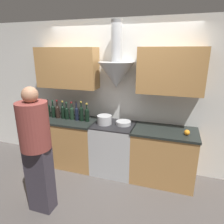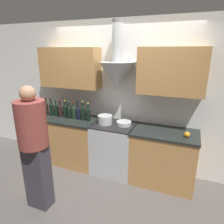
{
  "view_description": "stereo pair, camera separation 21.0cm",
  "coord_description": "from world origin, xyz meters",
  "px_view_note": "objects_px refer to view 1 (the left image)",
  "views": [
    {
      "loc": [
        0.95,
        -2.72,
        2.1
      ],
      "look_at": [
        0.0,
        0.21,
        1.14
      ],
      "focal_mm": 32.0,
      "sensor_mm": 36.0,
      "label": 1
    },
    {
      "loc": [
        1.14,
        -2.64,
        2.1
      ],
      "look_at": [
        0.0,
        0.21,
        1.14
      ],
      "focal_mm": 32.0,
      "sensor_mm": 36.0,
      "label": 2
    }
  ],
  "objects_px": {
    "wine_bottle_5": "(67,112)",
    "stock_pot": "(104,120)",
    "wine_bottle_0": "(43,110)",
    "wine_bottle_4": "(63,111)",
    "wine_bottle_8": "(81,113)",
    "wine_bottle_7": "(77,113)",
    "wine_bottle_9": "(87,114)",
    "orange_fruit": "(187,132)",
    "wine_bottle_6": "(72,112)",
    "wine_bottle_2": "(53,111)",
    "wine_bottle_1": "(48,110)",
    "wine_bottle_3": "(58,111)",
    "person_foreground_left": "(36,147)",
    "mixing_bowl": "(123,123)",
    "stove_range": "(114,148)"
  },
  "relations": [
    {
      "from": "wine_bottle_2",
      "to": "wine_bottle_9",
      "type": "height_order",
      "value": "same"
    },
    {
      "from": "wine_bottle_4",
      "to": "orange_fruit",
      "type": "height_order",
      "value": "wine_bottle_4"
    },
    {
      "from": "wine_bottle_0",
      "to": "stove_range",
      "type": "bearing_deg",
      "value": 0.21
    },
    {
      "from": "stove_range",
      "to": "wine_bottle_0",
      "type": "bearing_deg",
      "value": -179.79
    },
    {
      "from": "stove_range",
      "to": "wine_bottle_2",
      "type": "relative_size",
      "value": 2.71
    },
    {
      "from": "wine_bottle_0",
      "to": "wine_bottle_6",
      "type": "distance_m",
      "value": 0.6
    },
    {
      "from": "mixing_bowl",
      "to": "wine_bottle_5",
      "type": "bearing_deg",
      "value": -178.1
    },
    {
      "from": "wine_bottle_4",
      "to": "wine_bottle_8",
      "type": "relative_size",
      "value": 0.93
    },
    {
      "from": "wine_bottle_7",
      "to": "person_foreground_left",
      "type": "bearing_deg",
      "value": -88.13
    },
    {
      "from": "stove_range",
      "to": "stock_pot",
      "type": "relative_size",
      "value": 3.59
    },
    {
      "from": "wine_bottle_3",
      "to": "wine_bottle_4",
      "type": "relative_size",
      "value": 1.03
    },
    {
      "from": "orange_fruit",
      "to": "wine_bottle_8",
      "type": "bearing_deg",
      "value": 177.04
    },
    {
      "from": "wine_bottle_2",
      "to": "wine_bottle_9",
      "type": "bearing_deg",
      "value": -1.09
    },
    {
      "from": "wine_bottle_8",
      "to": "orange_fruit",
      "type": "relative_size",
      "value": 4.33
    },
    {
      "from": "wine_bottle_9",
      "to": "person_foreground_left",
      "type": "height_order",
      "value": "person_foreground_left"
    },
    {
      "from": "wine_bottle_5",
      "to": "wine_bottle_8",
      "type": "distance_m",
      "value": 0.3
    },
    {
      "from": "wine_bottle_4",
      "to": "wine_bottle_8",
      "type": "distance_m",
      "value": 0.38
    },
    {
      "from": "wine_bottle_2",
      "to": "wine_bottle_4",
      "type": "relative_size",
      "value": 1.0
    },
    {
      "from": "stove_range",
      "to": "wine_bottle_5",
      "type": "bearing_deg",
      "value": 179.96
    },
    {
      "from": "wine_bottle_1",
      "to": "wine_bottle_3",
      "type": "xyz_separation_m",
      "value": [
        0.21,
        -0.01,
        -0.0
      ]
    },
    {
      "from": "wine_bottle_5",
      "to": "orange_fruit",
      "type": "xyz_separation_m",
      "value": [
        2.06,
        -0.09,
        -0.08
      ]
    },
    {
      "from": "wine_bottle_0",
      "to": "wine_bottle_7",
      "type": "distance_m",
      "value": 0.7
    },
    {
      "from": "wine_bottle_1",
      "to": "wine_bottle_5",
      "type": "xyz_separation_m",
      "value": [
        0.4,
        -0.02,
        -0.01
      ]
    },
    {
      "from": "wine_bottle_8",
      "to": "wine_bottle_2",
      "type": "bearing_deg",
      "value": 178.27
    },
    {
      "from": "wine_bottle_1",
      "to": "wine_bottle_7",
      "type": "xyz_separation_m",
      "value": [
        0.6,
        -0.01,
        -0.0
      ]
    },
    {
      "from": "wine_bottle_0",
      "to": "wine_bottle_6",
      "type": "bearing_deg",
      "value": 1.73
    },
    {
      "from": "wine_bottle_3",
      "to": "wine_bottle_9",
      "type": "relative_size",
      "value": 1.03
    },
    {
      "from": "wine_bottle_5",
      "to": "stock_pot",
      "type": "xyz_separation_m",
      "value": [
        0.74,
        -0.02,
        -0.05
      ]
    },
    {
      "from": "wine_bottle_0",
      "to": "person_foreground_left",
      "type": "relative_size",
      "value": 0.2
    },
    {
      "from": "wine_bottle_8",
      "to": "stock_pot",
      "type": "xyz_separation_m",
      "value": [
        0.44,
        -0.02,
        -0.07
      ]
    },
    {
      "from": "wine_bottle_7",
      "to": "wine_bottle_9",
      "type": "distance_m",
      "value": 0.2
    },
    {
      "from": "wine_bottle_1",
      "to": "wine_bottle_9",
      "type": "height_order",
      "value": "wine_bottle_9"
    },
    {
      "from": "wine_bottle_2",
      "to": "mixing_bowl",
      "type": "relative_size",
      "value": 1.32
    },
    {
      "from": "wine_bottle_1",
      "to": "wine_bottle_4",
      "type": "xyz_separation_m",
      "value": [
        0.32,
        -0.0,
        0.0
      ]
    },
    {
      "from": "wine_bottle_4",
      "to": "wine_bottle_8",
      "type": "height_order",
      "value": "wine_bottle_8"
    },
    {
      "from": "wine_bottle_1",
      "to": "wine_bottle_6",
      "type": "bearing_deg",
      "value": -0.38
    },
    {
      "from": "wine_bottle_0",
      "to": "orange_fruit",
      "type": "distance_m",
      "value": 2.57
    },
    {
      "from": "wine_bottle_1",
      "to": "orange_fruit",
      "type": "xyz_separation_m",
      "value": [
        2.47,
        -0.11,
        -0.09
      ]
    },
    {
      "from": "stove_range",
      "to": "orange_fruit",
      "type": "xyz_separation_m",
      "value": [
        1.17,
        -0.09,
        0.48
      ]
    },
    {
      "from": "wine_bottle_7",
      "to": "wine_bottle_8",
      "type": "bearing_deg",
      "value": -3.14
    },
    {
      "from": "wine_bottle_0",
      "to": "stock_pot",
      "type": "xyz_separation_m",
      "value": [
        1.24,
        -0.02,
        -0.06
      ]
    },
    {
      "from": "stove_range",
      "to": "wine_bottle_7",
      "type": "height_order",
      "value": "wine_bottle_7"
    },
    {
      "from": "wine_bottle_6",
      "to": "wine_bottle_8",
      "type": "distance_m",
      "value": 0.2
    },
    {
      "from": "wine_bottle_4",
      "to": "mixing_bowl",
      "type": "bearing_deg",
      "value": 1.09
    },
    {
      "from": "person_foreground_left",
      "to": "wine_bottle_6",
      "type": "bearing_deg",
      "value": 96.78
    },
    {
      "from": "wine_bottle_4",
      "to": "wine_bottle_5",
      "type": "height_order",
      "value": "wine_bottle_4"
    },
    {
      "from": "wine_bottle_7",
      "to": "orange_fruit",
      "type": "relative_size",
      "value": 4.2
    },
    {
      "from": "mixing_bowl",
      "to": "person_foreground_left",
      "type": "xyz_separation_m",
      "value": [
        -0.82,
        -1.2,
        0.01
      ]
    },
    {
      "from": "wine_bottle_2",
      "to": "wine_bottle_6",
      "type": "distance_m",
      "value": 0.39
    },
    {
      "from": "wine_bottle_1",
      "to": "wine_bottle_6",
      "type": "height_order",
      "value": "wine_bottle_1"
    }
  ]
}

